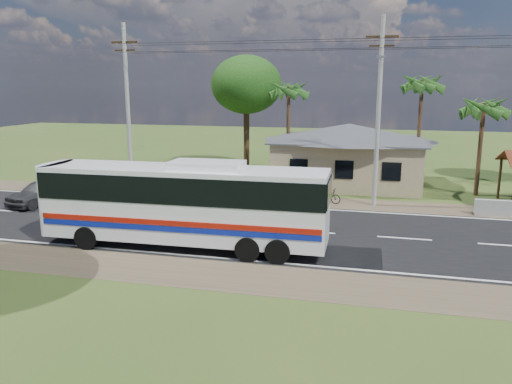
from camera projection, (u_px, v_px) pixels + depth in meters
The scene contains 11 objects.
ground at pixel (310, 232), 24.68m from camera, with size 120.00×120.00×0.00m, color #304A1A.
road at pixel (310, 232), 24.68m from camera, with size 120.00×16.00×0.03m.
house at pixel (348, 148), 36.23m from camera, with size 12.40×10.00×5.00m.
utility_poles at pixel (373, 109), 29.00m from camera, with size 32.80×2.22×11.00m.
palm_near at pixel (484, 108), 31.71m from camera, with size 2.80×2.80×6.70m.
palm_mid at pixel (422, 84), 36.49m from camera, with size 2.80×2.80×8.20m.
palm_far at pixel (289, 91), 39.39m from camera, with size 2.80×2.80×7.70m.
tree_behind_house at pixel (246, 85), 42.13m from camera, with size 6.00×6.00×9.61m.
coach_bus at pixel (185, 198), 21.96m from camera, with size 12.72×3.01×3.93m.
motorcycle at pixel (327, 196), 30.66m from camera, with size 0.62×1.78×0.94m, color black.
small_car at pixel (41, 192), 30.33m from camera, with size 1.79×4.45×1.52m, color #2A2A2C.
Camera 1 is at (3.05, -23.66, 7.16)m, focal length 35.00 mm.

